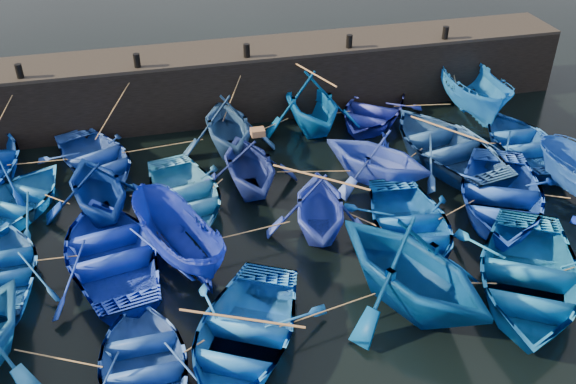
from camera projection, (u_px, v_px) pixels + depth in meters
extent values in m
plane|color=black|center=(316.00, 276.00, 17.57)|extent=(120.00, 120.00, 0.00)
cube|color=black|center=(244.00, 81.00, 25.37)|extent=(26.00, 2.50, 2.50)
cube|color=black|center=(243.00, 50.00, 24.64)|extent=(26.00, 2.50, 0.12)
cylinder|color=black|center=(19.00, 71.00, 22.15)|extent=(0.24, 0.24, 0.50)
cylinder|color=black|center=(137.00, 60.00, 22.94)|extent=(0.24, 0.24, 0.50)
cylinder|color=black|center=(247.00, 51.00, 23.74)|extent=(0.24, 0.24, 0.50)
cylinder|color=black|center=(349.00, 41.00, 24.54)|extent=(0.24, 0.24, 0.50)
cylinder|color=black|center=(445.00, 33.00, 25.34)|extent=(0.24, 0.24, 0.50)
imported|color=#1B41A1|center=(96.00, 158.00, 21.94)|extent=(4.67, 5.32, 0.92)
imported|color=navy|center=(227.00, 125.00, 22.78)|extent=(3.42, 3.95, 2.06)
imported|color=#024C9C|center=(311.00, 102.00, 24.07)|extent=(3.88, 4.46, 2.28)
imported|color=navy|center=(372.00, 110.00, 24.95)|extent=(5.44, 5.66, 0.96)
imported|color=blue|center=(473.00, 91.00, 25.18)|extent=(2.45, 5.34, 2.00)
imported|color=blue|center=(15.00, 201.00, 19.79)|extent=(4.91, 5.28, 0.89)
imported|color=navy|center=(97.00, 187.00, 19.42)|extent=(4.16, 4.54, 2.02)
imported|color=#2C77CA|center=(185.00, 193.00, 20.14)|extent=(3.97, 4.98, 0.92)
imported|color=navy|center=(249.00, 164.00, 20.60)|extent=(3.47, 3.97, 2.00)
imported|color=blue|center=(377.00, 156.00, 21.01)|extent=(5.02, 5.06, 2.02)
imported|color=navy|center=(446.00, 145.00, 22.48)|extent=(5.03, 6.28, 1.16)
imported|color=#114798|center=(523.00, 142.00, 22.83)|extent=(3.52, 4.77, 0.96)
imported|color=#0D458E|center=(2.00, 269.00, 17.14)|extent=(3.12, 4.28, 0.87)
imported|color=#1431D2|center=(111.00, 251.00, 17.61)|extent=(4.64, 5.82, 1.08)
imported|color=#0C2096|center=(177.00, 239.00, 17.66)|extent=(3.02, 4.39, 1.59)
imported|color=#223ABA|center=(320.00, 206.00, 18.68)|extent=(3.95, 4.31, 1.93)
imported|color=#06439E|center=(410.00, 225.00, 18.69)|extent=(3.85, 5.06, 0.99)
imported|color=#1037A9|center=(500.00, 196.00, 19.82)|extent=(5.91, 6.61, 1.13)
imported|color=#184198|center=(145.00, 363.00, 14.43)|extent=(3.18, 4.37, 0.89)
imported|color=blue|center=(242.00, 335.00, 15.07)|extent=(5.36, 5.92, 1.01)
imported|color=navy|center=(412.00, 266.00, 15.95)|extent=(5.86, 6.18, 2.56)
imported|color=#0B5AA4|center=(528.00, 277.00, 16.65)|extent=(6.28, 6.86, 1.16)
cube|color=brown|center=(258.00, 132.00, 20.04)|extent=(0.43, 0.36, 0.22)
cylinder|color=tan|center=(38.00, 162.00, 21.55)|extent=(1.95, 0.13, 0.04)
cylinder|color=tan|center=(163.00, 146.00, 22.46)|extent=(2.84, 0.33, 0.04)
cylinder|color=tan|center=(271.00, 126.00, 23.72)|extent=(1.55, 0.88, 0.04)
cylinder|color=tan|center=(342.00, 112.00, 24.66)|extent=(0.69, 0.06, 0.04)
cylinder|color=tan|center=(422.00, 105.00, 25.17)|extent=(2.23, 0.39, 0.04)
cylinder|color=tan|center=(57.00, 199.00, 19.70)|extent=(0.78, 0.72, 0.04)
cylinder|color=tan|center=(143.00, 195.00, 19.88)|extent=(0.79, 0.17, 0.04)
cylinder|color=tan|center=(218.00, 183.00, 20.47)|extent=(0.39, 0.43, 0.04)
cylinder|color=tan|center=(314.00, 171.00, 21.06)|extent=(2.36, 0.54, 0.04)
cylinder|color=tan|center=(412.00, 156.00, 21.88)|extent=(1.13, 0.83, 0.04)
cylinder|color=tan|center=(485.00, 143.00, 22.64)|extent=(1.06, 0.37, 0.04)
cylinder|color=tan|center=(57.00, 258.00, 17.34)|extent=(1.07, 0.09, 0.04)
cylinder|color=tan|center=(145.00, 248.00, 17.70)|extent=(0.04, 0.21, 0.04)
cylinder|color=tan|center=(251.00, 231.00, 18.35)|extent=(2.40, 0.38, 0.04)
cylinder|color=tan|center=(365.00, 220.00, 18.78)|extent=(0.73, 0.95, 0.04)
cylinder|color=tan|center=(457.00, 210.00, 19.24)|extent=(1.46, 0.68, 0.04)
cylinder|color=tan|center=(548.00, 195.00, 19.88)|extent=(1.18, 0.64, 0.04)
cylinder|color=tan|center=(58.00, 358.00, 14.41)|extent=(1.97, 1.04, 0.04)
cylinder|color=tan|center=(194.00, 346.00, 14.71)|extent=(0.51, 0.29, 0.04)
cylinder|color=tan|center=(329.00, 310.00, 15.70)|extent=(2.62, 0.57, 0.04)
cylinder|color=tan|center=(469.00, 283.00, 16.51)|extent=(1.38, 0.42, 0.04)
cylinder|color=tan|center=(2.00, 115.00, 22.19)|extent=(1.61, 1.10, 2.09)
cylinder|color=tan|center=(117.00, 104.00, 22.93)|extent=(1.85, 1.19, 2.10)
cylinder|color=tan|center=(235.00, 90.00, 23.91)|extent=(1.22, 0.91, 2.09)
cylinder|color=tan|center=(326.00, 76.00, 24.98)|extent=(1.88, 0.04, 2.09)
cylinder|color=tan|center=(356.00, 73.00, 25.24)|extent=(0.67, 0.05, 2.08)
cylinder|color=tan|center=(452.00, 65.00, 25.90)|extent=(0.71, 0.38, 2.08)
cylinder|color=#99724C|center=(312.00, 73.00, 23.42)|extent=(1.08, 2.84, 0.06)
cylinder|color=#99724C|center=(448.00, 129.00, 22.14)|extent=(1.77, 2.49, 0.06)
cylinder|color=#99724C|center=(321.00, 177.00, 18.13)|extent=(2.34, 1.97, 0.06)
cylinder|color=#99724C|center=(242.00, 318.00, 14.77)|extent=(2.74, 1.32, 0.06)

